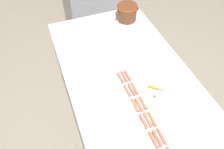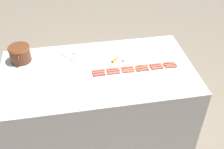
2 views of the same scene
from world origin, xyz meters
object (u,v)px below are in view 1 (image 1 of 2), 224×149
object	(u,v)px
hot_dog_9	(139,105)
hot_dog_15	(143,103)
hot_dog_17	(128,76)
serving_spoon	(151,49)
back_cabinet	(95,6)
hot_dog_2	(143,121)
hot_dog_10	(131,90)
hot_dog_4	(127,91)
hot_dog_8	(148,120)
hot_dog_14	(152,119)
hot_dog_1	(153,140)
hot_dog_13	(162,136)
carrot	(158,89)
hot_dog_5	(120,78)
hot_dog_16	(135,88)
bean_pot	(127,12)
hot_dog_3	(135,105)
hot_dog_11	(124,77)
hot_dog_7	(157,138)

from	to	relation	value
hot_dog_9	hot_dog_15	bearing A→B (deg)	4.29
hot_dog_17	serving_spoon	size ratio (longest dim) A/B	0.59
back_cabinet	hot_dog_2	bearing A→B (deg)	-97.77
hot_dog_9	hot_dog_10	bearing A→B (deg)	88.53
hot_dog_4	hot_dog_8	size ratio (longest dim) A/B	1.00
hot_dog_14	serving_spoon	size ratio (longest dim) A/B	0.59
hot_dog_1	hot_dog_14	world-z (taller)	same
hot_dog_13	hot_dog_15	world-z (taller)	same
hot_dog_10	hot_dog_13	bearing A→B (deg)	-85.88
hot_dog_1	carrot	xyz separation A→B (m)	(0.24, 0.38, 0.00)
hot_dog_5	carrot	world-z (taller)	carrot
hot_dog_13	hot_dog_16	distance (m)	0.46
hot_dog_10	bean_pot	xyz separation A→B (m)	(0.36, 0.94, 0.09)
hot_dog_10	hot_dog_17	xyz separation A→B (m)	(0.03, 0.15, 0.00)
hot_dog_5	hot_dog_17	xyz separation A→B (m)	(0.07, 0.00, 0.00)
hot_dog_2	hot_dog_3	xyz separation A→B (m)	(0.00, 0.15, 0.00)
hot_dog_16	hot_dog_17	size ratio (longest dim) A/B	1.00
hot_dog_2	hot_dog_17	distance (m)	0.46
hot_dog_8	bean_pot	xyz separation A→B (m)	(0.36, 1.24, 0.09)
hot_dog_2	hot_dog_16	distance (m)	0.31
hot_dog_17	hot_dog_3	bearing A→B (deg)	-102.29
hot_dog_4	hot_dog_9	bearing A→B (deg)	-78.71
hot_dog_9	carrot	bearing A→B (deg)	20.60
hot_dog_9	hot_dog_13	bearing A→B (deg)	-83.03
hot_dog_3	hot_dog_16	size ratio (longest dim) A/B	1.00
hot_dog_3	hot_dog_5	xyz separation A→B (m)	(-0.00, 0.30, 0.00)
back_cabinet	hot_dog_10	distance (m)	1.95
back_cabinet	bean_pot	world-z (taller)	bean_pot
back_cabinet	hot_dog_10	world-z (taller)	back_cabinet
hot_dog_17	hot_dog_2	bearing A→B (deg)	-98.46
hot_dog_2	back_cabinet	bearing A→B (deg)	82.23
hot_dog_4	hot_dog_16	xyz separation A→B (m)	(0.07, -0.00, 0.00)
hot_dog_3	serving_spoon	xyz separation A→B (m)	(0.42, 0.54, -0.00)
hot_dog_3	hot_dog_11	size ratio (longest dim) A/B	1.00
hot_dog_7	hot_dog_13	bearing A→B (deg)	-0.23
bean_pot	hot_dog_10	bearing A→B (deg)	-110.88
hot_dog_10	hot_dog_9	bearing A→B (deg)	-91.47
hot_dog_9	hot_dog_16	distance (m)	0.16
hot_dog_1	hot_dog_15	xyz separation A→B (m)	(0.07, 0.31, 0.00)
hot_dog_1	hot_dog_10	distance (m)	0.46
hot_dog_8	hot_dog_3	bearing A→B (deg)	102.95
hot_dog_8	hot_dog_17	distance (m)	0.45
hot_dog_11	hot_dog_8	bearing A→B (deg)	-89.93
hot_dog_5	hot_dog_11	distance (m)	0.04
hot_dog_1	hot_dog_9	distance (m)	0.31
hot_dog_2	serving_spoon	xyz separation A→B (m)	(0.42, 0.69, -0.00)
hot_dog_9	hot_dog_13	world-z (taller)	same
hot_dog_17	hot_dog_14	bearing A→B (deg)	-89.70
hot_dog_1	hot_dog_4	xyz separation A→B (m)	(-0.00, 0.46, 0.00)
hot_dog_14	bean_pot	bearing A→B (deg)	75.38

